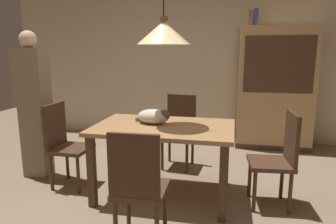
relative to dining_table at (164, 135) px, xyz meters
name	(u,v)px	position (x,y,z in m)	size (l,w,h in m)	color
ground	(156,211)	(0.00, -0.36, -0.65)	(10.00, 10.00, 0.00)	#847056
back_wall	(194,53)	(0.00, 2.29, 0.80)	(6.40, 0.10, 2.90)	beige
dining_table	(164,135)	(0.00, 0.00, 0.00)	(1.40, 0.90, 0.75)	#A87A4C
chair_far_back	(179,127)	(0.01, 0.88, -0.14)	(0.43, 0.43, 0.93)	#472D1E
chair_left_side	(64,141)	(-1.13, 0.00, -0.14)	(0.41, 0.41, 0.93)	#472D1E
chair_near_front	(138,184)	(0.00, -0.88, -0.14)	(0.41, 0.41, 0.93)	#472D1E
chair_right_side	(279,156)	(1.13, 0.01, -0.14)	(0.44, 0.44, 0.93)	#472D1E
cat_sleeping	(154,116)	(-0.12, 0.06, 0.18)	(0.39, 0.27, 0.16)	beige
pendant_lamp	(164,33)	(0.00, 0.00, 1.01)	(0.52, 0.52, 1.30)	beige
hutch_bookcase	(275,91)	(1.29, 1.96, 0.24)	(1.12, 0.45, 1.85)	tan
book_brown_thick	(250,19)	(0.87, 1.96, 1.31)	(0.06, 0.24, 0.22)	brown
book_blue_wide	(256,18)	(0.95, 1.96, 1.32)	(0.06, 0.24, 0.24)	#384C93
person_standing	(34,105)	(-1.60, 0.18, 0.22)	(0.36, 0.22, 1.71)	#84705B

